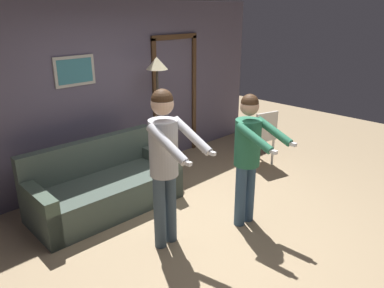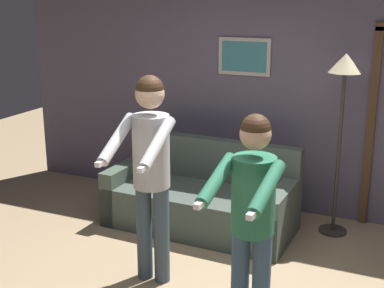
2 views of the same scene
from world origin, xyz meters
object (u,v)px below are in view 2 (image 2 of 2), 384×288
object	(u,v)px
torchiere_lamp	(344,87)
person_standing_right	(252,207)
couch	(202,201)
person_standing_left	(150,161)

from	to	relation	value
torchiere_lamp	person_standing_right	size ratio (longest dim) A/B	1.13
couch	person_standing_left	xyz separation A→B (m)	(0.04, -1.17, 0.79)
torchiere_lamp	person_standing_left	world-z (taller)	torchiere_lamp
person_standing_left	person_standing_right	bearing A→B (deg)	-19.73
torchiere_lamp	person_standing_left	size ratio (longest dim) A/B	1.04
couch	person_standing_left	bearing A→B (deg)	-87.84
torchiere_lamp	person_standing_left	xyz separation A→B (m)	(-1.24, -1.58, -0.43)
couch	torchiere_lamp	xyz separation A→B (m)	(1.28, 0.41, 1.22)
person_standing_right	couch	bearing A→B (deg)	123.55
couch	person_standing_left	distance (m)	1.41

